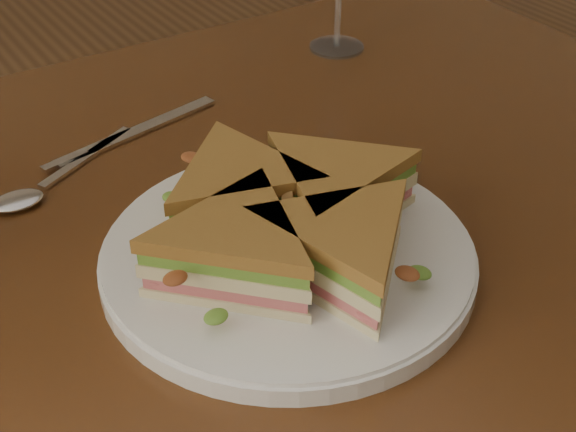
{
  "coord_description": "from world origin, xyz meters",
  "views": [
    {
      "loc": [
        -0.26,
        -0.53,
        1.17
      ],
      "look_at": [
        0.02,
        -0.09,
        0.8
      ],
      "focal_mm": 50.0,
      "sensor_mm": 36.0,
      "label": 1
    }
  ],
  "objects": [
    {
      "name": "table",
      "position": [
        0.0,
        0.0,
        0.65
      ],
      "size": [
        1.2,
        0.8,
        0.75
      ],
      "color": "#361B0C",
      "rests_on": "ground"
    },
    {
      "name": "plate",
      "position": [
        0.02,
        -0.09,
        0.76
      ],
      "size": [
        0.31,
        0.31,
        0.02
      ],
      "primitive_type": "cylinder",
      "color": "white",
      "rests_on": "table"
    },
    {
      "name": "sandwich_wedges",
      "position": [
        0.02,
        -0.09,
        0.8
      ],
      "size": [
        0.3,
        0.3,
        0.06
      ],
      "color": "beige",
      "rests_on": "plate"
    },
    {
      "name": "crisps_mound",
      "position": [
        0.02,
        -0.09,
        0.79
      ],
      "size": [
        0.09,
        0.09,
        0.05
      ],
      "primitive_type": null,
      "color": "#C55719",
      "rests_on": "plate"
    },
    {
      "name": "spoon",
      "position": [
        -0.12,
        0.13,
        0.75
      ],
      "size": [
        0.17,
        0.1,
        0.01
      ],
      "rotation": [
        0.0,
        0.0,
        0.49
      ],
      "color": "silver",
      "rests_on": "table"
    },
    {
      "name": "knife",
      "position": [
        -0.01,
        0.18,
        0.75
      ],
      "size": [
        0.21,
        0.06,
        0.0
      ],
      "rotation": [
        0.0,
        0.0,
        0.21
      ],
      "color": "silver",
      "rests_on": "table"
    }
  ]
}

